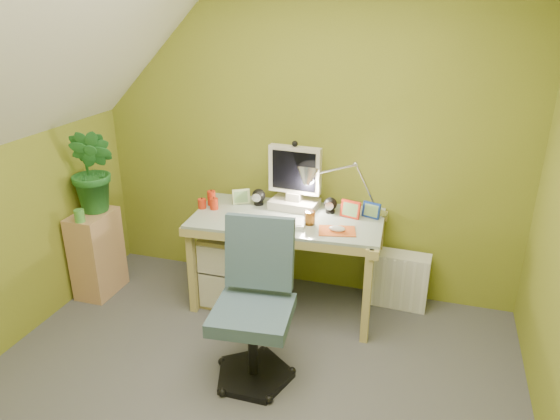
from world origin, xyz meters
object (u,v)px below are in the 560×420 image
(potted_plant, at_px, (93,171))
(side_ledge, at_px, (97,253))
(task_chair, at_px, (252,313))
(radiator, at_px, (399,280))
(monitor, at_px, (295,176))
(desk_lamp, at_px, (358,176))
(desk, at_px, (287,261))

(potted_plant, bearing_deg, side_ledge, -125.24)
(task_chair, relative_size, radiator, 2.20)
(monitor, xyz_separation_m, radiator, (0.79, 0.05, -0.75))
(desk_lamp, distance_m, task_chair, 1.23)
(desk_lamp, xyz_separation_m, radiator, (0.34, 0.05, -0.78))
(monitor, distance_m, desk_lamp, 0.45)
(desk, height_order, desk_lamp, desk_lamp)
(monitor, bearing_deg, desk, -86.17)
(side_ledge, bearing_deg, monitor, 16.91)
(desk_lamp, xyz_separation_m, task_chair, (-0.41, -1.03, -0.53))
(side_ledge, xyz_separation_m, potted_plant, (0.04, 0.05, 0.65))
(monitor, bearing_deg, desk_lamp, 3.83)
(desk_lamp, height_order, side_ledge, desk_lamp)
(side_ledge, distance_m, task_chair, 1.59)
(task_chair, bearing_deg, side_ledge, 152.30)
(desk_lamp, bearing_deg, side_ledge, -160.46)
(radiator, bearing_deg, desk, -160.78)
(desk_lamp, bearing_deg, potted_plant, -161.70)
(potted_plant, xyz_separation_m, task_chair, (1.44, -0.64, -0.52))
(desk, bearing_deg, desk_lamp, 18.64)
(side_ledge, height_order, task_chair, task_chair)
(desk, distance_m, radiator, 0.84)
(task_chair, bearing_deg, desk, 86.85)
(desk_lamp, relative_size, side_ledge, 0.86)
(desk, xyz_separation_m, side_ledge, (-1.43, -0.26, -0.03))
(desk, xyz_separation_m, radiator, (0.79, 0.23, -0.15))
(monitor, xyz_separation_m, desk_lamp, (0.45, 0.00, 0.04))
(potted_plant, relative_size, radiator, 1.53)
(potted_plant, distance_m, radiator, 2.36)
(desk, height_order, task_chair, task_chair)
(desk, distance_m, desk_lamp, 0.80)
(side_ledge, height_order, potted_plant, potted_plant)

